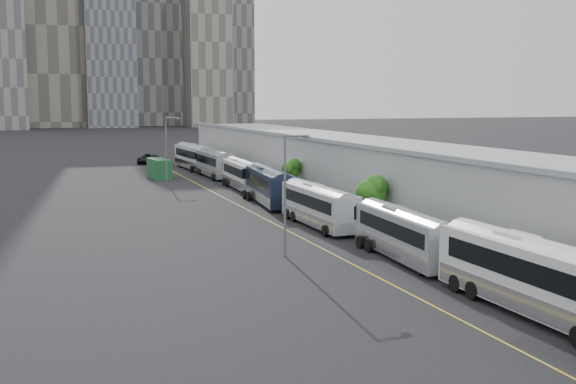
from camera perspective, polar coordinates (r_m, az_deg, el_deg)
name	(u,v)px	position (r m, az deg, el deg)	size (l,w,h in m)	color
sidewalk	(422,232)	(62.78, 10.56, -3.16)	(10.00, 170.00, 0.12)	gray
lane_line	(307,241)	(58.35, 1.55, -3.88)	(0.12, 160.00, 0.02)	gold
depot	(464,190)	(64.33, 13.72, 0.12)	(12.45, 160.40, 7.20)	gray
skyline	(78,5)	(325.63, -16.26, 13.99)	(145.00, 64.00, 120.00)	slate
bus_2	(535,283)	(40.42, 18.91, -6.82)	(3.13, 14.09, 4.10)	silver
bus_3	(404,239)	(51.92, 9.16, -3.66)	(3.20, 12.54, 3.63)	gray
bus_4	(319,209)	(64.61, 2.46, -1.39)	(2.85, 12.77, 3.73)	#A6A9B0
bus_5	(269,189)	(78.40, -1.48, 0.23)	(4.01, 13.75, 3.96)	black
bus_6	(243,177)	(91.72, -3.60, 1.18)	(3.06, 12.81, 3.72)	silver
bus_7	(214,166)	(106.63, -5.84, 2.08)	(3.03, 13.71, 4.00)	gray
bus_8	(193,159)	(119.10, -7.49, 2.62)	(3.55, 14.16, 4.10)	silver
tree_2	(371,191)	(62.98, 6.57, 0.10)	(2.76, 2.76, 4.87)	black
tree_3	(291,169)	(83.31, 0.23, 1.82)	(1.99, 1.99, 4.38)	black
street_lamp_near	(287,187)	(51.92, -0.05, 0.43)	(2.04, 0.22, 8.85)	#59595E
street_lamp_far	(168,145)	(100.38, -9.50, 3.69)	(2.04, 0.22, 8.98)	#59595E
shipping_container	(159,169)	(106.21, -10.15, 1.83)	(2.19, 6.17, 2.83)	#164724
suv	(148,159)	(130.96, -10.98, 2.59)	(2.93, 6.36, 1.77)	black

